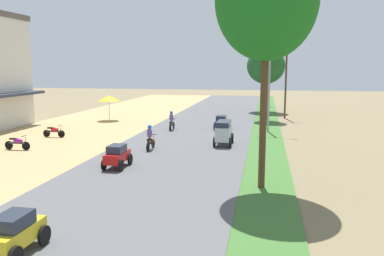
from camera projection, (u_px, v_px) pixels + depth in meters
parked_motorbike_third at (18, 142)px, 25.50m from camera, size 1.80×0.54×0.94m
parked_motorbike_fourth at (54, 131)px, 30.09m from camera, size 1.80×0.54×0.94m
vendor_umbrella at (109, 98)px, 39.37m from camera, size 2.20×2.20×2.52m
median_tree_nearest at (266, 0)px, 16.36m from camera, size 4.33×4.33×10.70m
median_tree_second at (267, 60)px, 39.06m from camera, size 3.12×3.12×8.09m
median_tree_third at (266, 66)px, 46.61m from camera, size 4.51×4.51×7.66m
streetlamp_near at (269, 78)px, 32.14m from camera, size 3.16×0.20×7.78m
streetlamp_mid at (268, 73)px, 55.17m from camera, size 3.16×0.20×7.73m
utility_pole_near at (286, 73)px, 41.13m from camera, size 1.80×0.20×9.13m
car_hatchback_yellow at (15, 232)px, 11.15m from camera, size 1.04×2.00×1.23m
car_hatchback_red at (117, 155)px, 20.91m from camera, size 1.04×2.00×1.23m
car_van_silver at (224, 131)px, 26.97m from camera, size 1.19×2.41×1.67m
car_sedan_blue at (221, 121)px, 34.01m from camera, size 1.10×2.26×1.19m
motorbike_ahead_second at (150, 138)px, 25.38m from camera, size 0.54×1.80×1.66m
motorbike_ahead_third at (172, 121)px, 33.31m from camera, size 0.54×1.80×1.66m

